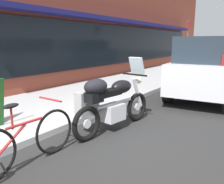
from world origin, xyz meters
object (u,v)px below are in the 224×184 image
parked_minivan (212,66)px  parked_bicycle (26,141)px  touring_motorcycle (109,101)px  parking_sign_pole (187,43)px

parked_minivan → parked_bicycle: bearing=169.7°
touring_motorcycle → parked_bicycle: bearing=174.3°
touring_motorcycle → parking_sign_pole: parking_sign_pole is taller
touring_motorcycle → parking_sign_pole: bearing=7.5°
parked_minivan → parking_sign_pole: (3.84, 1.98, 0.66)m
touring_motorcycle → parking_sign_pole: size_ratio=0.82×
touring_motorcycle → parked_minivan: bearing=-12.2°
parked_minivan → parking_sign_pole: bearing=27.3°
touring_motorcycle → parking_sign_pole: (8.09, 1.06, 1.02)m
parked_minivan → parking_sign_pole: 4.36m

